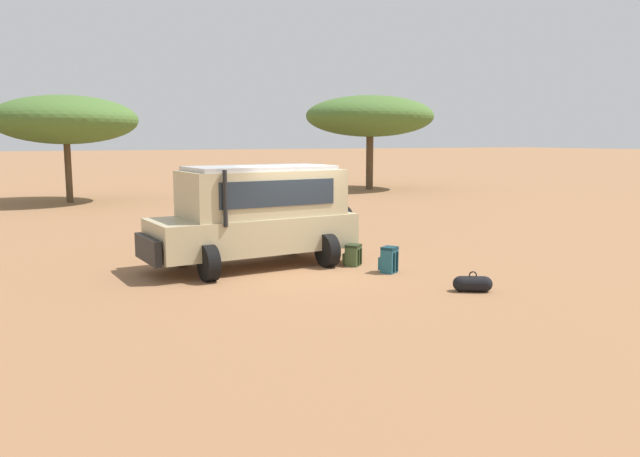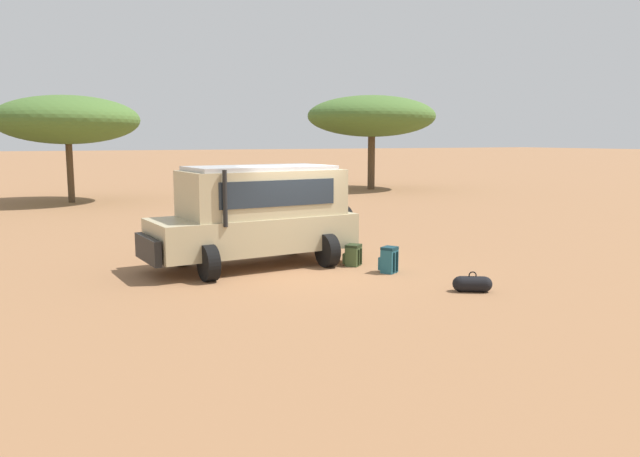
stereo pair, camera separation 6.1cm
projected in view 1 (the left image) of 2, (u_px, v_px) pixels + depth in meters
ground_plane at (305, 270)px, 14.76m from camera, size 320.00×320.00×0.00m
safari_vehicle at (257, 213)px, 15.11m from camera, size 5.43×3.00×2.44m
backpack_beside_front_wheel at (389, 260)px, 14.46m from camera, size 0.46×0.49×0.61m
backpack_cluster_center at (353, 255)px, 15.28m from camera, size 0.51×0.52×0.53m
duffel_bag_low_black_case at (473, 284)px, 12.68m from camera, size 0.74×0.56×0.42m
acacia_tree_left_mid at (65, 120)px, 29.88m from camera, size 6.78×6.79×5.15m
acacia_tree_centre_back at (370, 116)px, 37.80m from camera, size 7.96×7.12×5.68m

